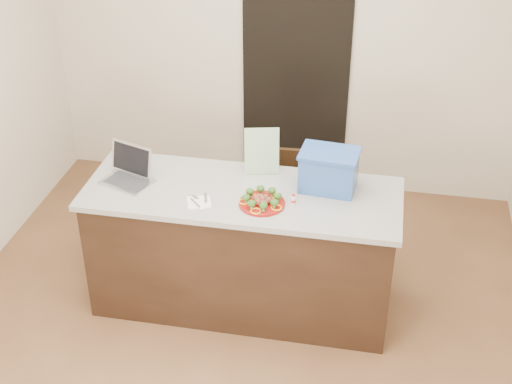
% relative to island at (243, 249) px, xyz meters
% --- Properties ---
extents(ground, '(4.00, 4.00, 0.00)m').
position_rel_island_xyz_m(ground, '(0.00, -0.25, -0.46)').
color(ground, brown).
rests_on(ground, ground).
extents(room_shell, '(4.00, 4.00, 4.00)m').
position_rel_island_xyz_m(room_shell, '(0.00, -0.25, 1.16)').
color(room_shell, white).
rests_on(room_shell, ground).
extents(doorway, '(0.90, 0.02, 2.00)m').
position_rel_island_xyz_m(doorway, '(0.10, 1.73, 0.54)').
color(doorway, black).
rests_on(doorway, ground).
extents(island, '(2.06, 0.76, 0.92)m').
position_rel_island_xyz_m(island, '(0.00, 0.00, 0.00)').
color(island, black).
rests_on(island, ground).
extents(plate, '(0.29, 0.29, 0.02)m').
position_rel_island_xyz_m(plate, '(0.16, -0.13, 0.47)').
color(plate, maroon).
rests_on(plate, island).
extents(meatballs, '(0.12, 0.12, 0.04)m').
position_rel_island_xyz_m(meatballs, '(0.15, -0.13, 0.50)').
color(meatballs, brown).
rests_on(meatballs, plate).
extents(broccoli, '(0.24, 0.24, 0.04)m').
position_rel_island_xyz_m(broccoli, '(0.16, -0.13, 0.51)').
color(broccoli, '#204311').
rests_on(broccoli, plate).
extents(pepper_rings, '(0.28, 0.28, 0.01)m').
position_rel_island_xyz_m(pepper_rings, '(0.16, -0.13, 0.48)').
color(pepper_rings, orange).
rests_on(pepper_rings, plate).
extents(napkin, '(0.19, 0.19, 0.01)m').
position_rel_island_xyz_m(napkin, '(-0.24, -0.18, 0.46)').
color(napkin, silver).
rests_on(napkin, island).
extents(fork, '(0.09, 0.14, 0.00)m').
position_rel_island_xyz_m(fork, '(-0.26, -0.17, 0.47)').
color(fork, '#ABACB0').
rests_on(fork, napkin).
extents(knife, '(0.05, 0.20, 0.01)m').
position_rel_island_xyz_m(knife, '(-0.21, -0.20, 0.47)').
color(knife, white).
rests_on(knife, napkin).
extents(yogurt_bottle, '(0.03, 0.03, 0.07)m').
position_rel_island_xyz_m(yogurt_bottle, '(0.35, -0.08, 0.49)').
color(yogurt_bottle, beige).
rests_on(yogurt_bottle, island).
extents(laptop, '(0.38, 0.35, 0.23)m').
position_rel_island_xyz_m(laptop, '(-0.77, 0.01, 0.52)').
color(laptop, '#B9BABE').
rests_on(laptop, island).
extents(leaflet, '(0.24, 0.10, 0.33)m').
position_rel_island_xyz_m(leaflet, '(0.08, 0.26, 0.62)').
color(leaflet, silver).
rests_on(leaflet, island).
extents(blue_box, '(0.39, 0.30, 0.27)m').
position_rel_island_xyz_m(blue_box, '(0.54, 0.15, 0.59)').
color(blue_box, '#284D93').
rests_on(blue_box, island).
extents(chair, '(0.40, 0.40, 0.85)m').
position_rel_island_xyz_m(chair, '(0.25, 0.68, 0.02)').
color(chair, '#311C0E').
rests_on(chair, ground).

